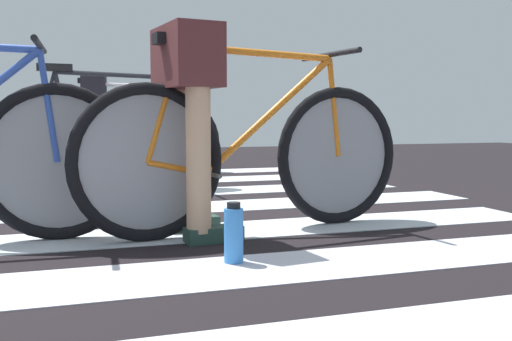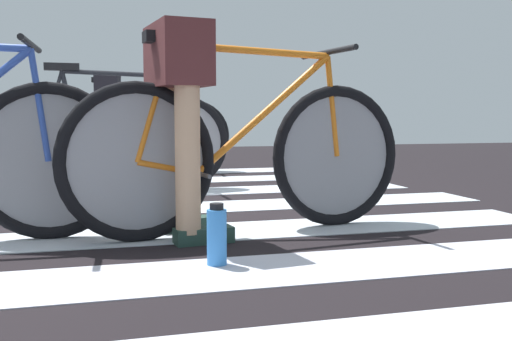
% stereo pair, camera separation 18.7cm
% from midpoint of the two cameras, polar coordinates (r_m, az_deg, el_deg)
% --- Properties ---
extents(ground, '(18.00, 14.00, 0.02)m').
position_cam_midpoint_polar(ground, '(3.43, -19.59, -4.67)').
color(ground, black).
extents(crosswalk_markings, '(5.47, 5.01, 0.00)m').
position_cam_midpoint_polar(crosswalk_markings, '(3.58, -19.66, -4.09)').
color(crosswalk_markings, silver).
rests_on(crosswalk_markings, ground).
extents(bicycle_1_of_4, '(1.73, 0.52, 0.93)m').
position_cam_midpoint_polar(bicycle_1_of_4, '(2.83, -2.44, 1.63)').
color(bicycle_1_of_4, black).
rests_on(bicycle_1_of_4, ground).
extents(cyclist_1_of_4, '(0.36, 0.44, 0.97)m').
position_cam_midpoint_polar(cyclist_1_of_4, '(2.71, -8.52, 6.56)').
color(cyclist_1_of_4, tan).
rests_on(cyclist_1_of_4, ground).
extents(bicycle_3_of_4, '(1.74, 0.52, 0.93)m').
position_cam_midpoint_polar(bicycle_3_of_4, '(4.47, -15.48, 2.78)').
color(bicycle_3_of_4, black).
rests_on(bicycle_3_of_4, ground).
extents(bicycle_4_of_4, '(1.73, 0.52, 0.93)m').
position_cam_midpoint_polar(bicycle_4_of_4, '(5.97, -13.15, 3.41)').
color(bicycle_4_of_4, black).
rests_on(bicycle_4_of_4, ground).
extents(cyclist_4_of_4, '(0.36, 0.43, 0.97)m').
position_cam_midpoint_polar(cyclist_4_of_4, '(5.98, -16.19, 5.70)').
color(cyclist_4_of_4, '#A87A5B').
rests_on(cyclist_4_of_4, ground).
extents(water_bottle, '(0.07, 0.07, 0.24)m').
position_cam_midpoint_polar(water_bottle, '(2.25, -4.46, -6.33)').
color(water_bottle, '#3885DB').
rests_on(water_bottle, ground).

